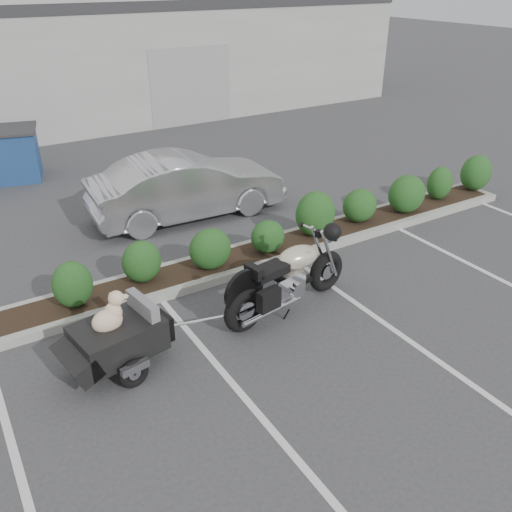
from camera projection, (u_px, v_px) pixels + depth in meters
ground at (296, 325)px, 8.38m from camera, size 90.00×90.00×0.00m
planter_kerb at (273, 250)px, 10.47m from camera, size 12.00×1.00×0.15m
building at (35, 56)px, 20.24m from camera, size 26.00×10.00×4.00m
motorcycle at (289, 278)px, 8.52m from camera, size 2.53×1.00×1.46m
pet_trailer at (117, 337)px, 7.28m from camera, size 2.04×1.16×1.20m
sedan at (187, 186)px, 11.80m from camera, size 4.31×1.69×1.40m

